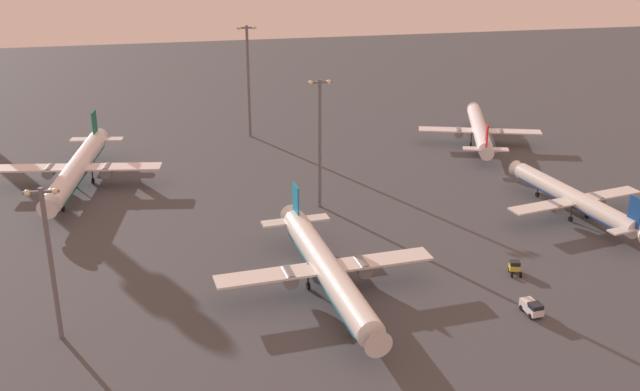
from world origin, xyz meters
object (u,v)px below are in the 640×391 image
airplane_terminal_side (574,199)px  apron_light_west (320,136)px  airplane_far_stand (327,268)px  cargo_loader (532,307)px  airplane_mid_apron (480,130)px  pushback_tug (515,267)px  apron_light_central (50,254)px  airplane_taxiway_distant (77,168)px  apron_light_east (248,75)px

airplane_terminal_side → apron_light_west: bearing=151.2°
airplane_far_stand → cargo_loader: airplane_far_stand is taller
airplane_mid_apron → cargo_loader: size_ratio=8.84×
airplane_far_stand → pushback_tug: 33.03m
airplane_far_stand → cargo_loader: (29.80, -12.13, -3.30)m
apron_light_west → airplane_far_stand: bearing=-98.6°
airplane_far_stand → apron_light_central: bearing=2.1°
airplane_terminal_side → airplane_taxiway_distant: airplane_taxiway_distant is taller
pushback_tug → apron_light_east: (-36.70, 84.48, 15.15)m
apron_light_west → apron_light_central: size_ratio=1.13×
airplane_far_stand → apron_light_west: (5.43, 35.92, 10.62)m
cargo_loader → apron_light_west: (-24.37, 48.05, 13.92)m
airplane_terminal_side → cargo_loader: airplane_terminal_side is taller
airplane_far_stand → apron_light_west: bearing=-105.0°
apron_light_central → cargo_loader: bearing=-4.9°
airplane_far_stand → apron_light_central: 42.01m
airplane_terminal_side → pushback_tug: airplane_terminal_side is taller
airplane_taxiway_distant → cargo_loader: (73.84, -68.14, -3.28)m
airplane_far_stand → airplane_terminal_side: airplane_far_stand is taller
cargo_loader → apron_light_central: apron_light_central is taller
apron_light_central → airplane_mid_apron: bearing=38.9°
pushback_tug → cargo_loader: bearing=-89.2°
airplane_mid_apron → apron_light_central: apron_light_central is taller
airplane_taxiway_distant → apron_light_west: (49.47, -20.09, 10.64)m
apron_light_west → apron_light_central: bearing=-137.6°
pushback_tug → apron_light_west: 46.33m
airplane_mid_apron → pushback_tug: (-19.41, -67.41, -2.72)m
airplane_mid_apron → apron_light_east: bearing=179.2°
airplane_far_stand → cargo_loader: size_ratio=10.64×
airplane_taxiway_distant → apron_light_west: size_ratio=1.73×
airplane_mid_apron → apron_light_west: 58.26m
airplane_terminal_side → apron_light_east: 87.07m
airplane_far_stand → apron_light_west: apron_light_west is taller
apron_light_east → apron_light_west: apron_light_east is taller
pushback_tug → apron_light_west: (-27.40, 34.62, 14.03)m
apron_light_central → apron_light_east: bearing=68.2°
pushback_tug → apron_light_central: 74.82m
apron_light_central → airplane_taxiway_distant: bearing=93.2°
airplane_mid_apron → apron_light_west: (-46.81, -32.79, 11.31)m
airplane_taxiway_distant → cargo_loader: airplane_taxiway_distant is taller
airplane_far_stand → airplane_terminal_side: size_ratio=1.21×
cargo_loader → apron_light_west: bearing=-69.9°
airplane_mid_apron → apron_light_central: size_ratio=1.63×
airplane_taxiway_distant → apron_light_west: bearing=165.9°
cargo_loader → apron_light_east: apron_light_east is taller
airplane_far_stand → pushback_tug: airplane_far_stand is taller
cargo_loader → apron_light_central: 71.70m
airplane_terminal_side → apron_light_west: 51.75m
airplane_taxiway_distant → apron_light_east: (40.18, 29.77, 11.76)m
airplane_far_stand → airplane_terminal_side: bearing=-164.4°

